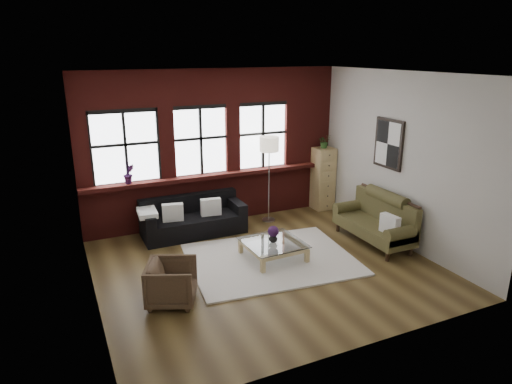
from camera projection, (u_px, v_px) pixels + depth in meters
name	position (u px, v px, depth m)	size (l,w,h in m)	color
floor	(265.00, 266.00, 7.81)	(5.50, 5.50, 0.00)	#4A371B
ceiling	(267.00, 74.00, 6.86)	(5.50, 5.50, 0.00)	white
wall_back	(214.00, 147.00, 9.50)	(5.50, 5.50, 0.00)	beige
wall_front	(362.00, 229.00, 5.16)	(5.50, 5.50, 0.00)	beige
wall_left	(85.00, 198.00, 6.24)	(5.00, 5.00, 0.00)	beige
wall_right	(400.00, 160.00, 8.43)	(5.00, 5.00, 0.00)	beige
brick_backwall	(215.00, 148.00, 9.45)	(5.50, 0.12, 3.20)	#5D1916
sill_ledge	(217.00, 175.00, 9.54)	(5.50, 0.30, 0.08)	#5D1916
window_left	(125.00, 148.00, 8.70)	(1.38, 0.10, 1.50)	black
window_mid	(201.00, 142.00, 9.30)	(1.38, 0.10, 1.50)	black
window_right	(262.00, 137.00, 9.85)	(1.38, 0.10, 1.50)	black
wall_poster	(389.00, 144.00, 8.60)	(0.05, 0.74, 0.94)	black
shag_rug	(271.00, 259.00, 8.04)	(2.82, 2.22, 0.03)	silver
dark_sofa	(193.00, 217.00, 9.08)	(2.02, 0.82, 0.73)	black
pillow_a	(173.00, 212.00, 8.76)	(0.40, 0.14, 0.34)	white
pillow_b	(211.00, 207.00, 9.07)	(0.40, 0.14, 0.34)	white
vintage_settee	(374.00, 220.00, 8.63)	(0.78, 1.76, 0.94)	#474221
pillow_settee	(390.00, 224.00, 8.09)	(0.14, 0.38, 0.34)	white
armchair	(172.00, 283.00, 6.60)	(0.68, 0.70, 0.64)	#463323
coffee_table	(273.00, 251.00, 8.05)	(0.98, 0.98, 0.33)	tan
vase	(273.00, 238.00, 7.97)	(0.15, 0.15, 0.16)	#B2B2B2
flowers	(273.00, 231.00, 7.94)	(0.20, 0.20, 0.20)	#3C1847
drawer_chest	(323.00, 178.00, 10.49)	(0.44, 0.44, 1.43)	tan
potted_plant_top	(324.00, 141.00, 10.23)	(0.27, 0.24, 0.30)	#2D5923
floor_lamp	(269.00, 176.00, 9.62)	(0.40, 0.40, 1.98)	#A5A5A8
sill_plant	(129.00, 174.00, 8.73)	(0.21, 0.17, 0.39)	#3C1847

